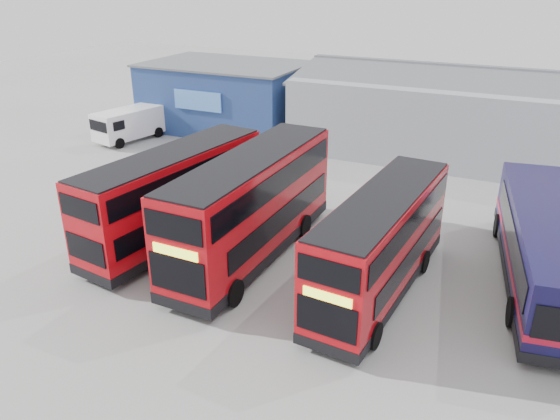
# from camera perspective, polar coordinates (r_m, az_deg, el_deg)

# --- Properties ---
(ground_plane) EXTENTS (120.00, 120.00, 0.00)m
(ground_plane) POSITION_cam_1_polar(r_m,az_deg,el_deg) (24.07, 1.75, -5.46)
(ground_plane) COLOR gray
(ground_plane) RESTS_ON ground
(office_block) EXTENTS (12.30, 8.32, 5.12)m
(office_block) POSITION_cam_1_polar(r_m,az_deg,el_deg) (44.39, -5.61, 11.81)
(office_block) COLOR navy
(office_block) RESTS_ON ground
(maintenance_shed) EXTENTS (30.50, 12.00, 5.89)m
(maintenance_shed) POSITION_cam_1_polar(r_m,az_deg,el_deg) (40.34, 24.44, 8.61)
(maintenance_shed) COLOR #969BA3
(maintenance_shed) RESTS_ON ground
(double_decker_left) EXTENTS (3.79, 10.50, 4.35)m
(double_decker_left) POSITION_cam_1_polar(r_m,az_deg,el_deg) (25.54, -10.90, 1.30)
(double_decker_left) COLOR #B80A12
(double_decker_left) RESTS_ON ground
(double_decker_centre) EXTENTS (2.96, 11.09, 4.67)m
(double_decker_centre) POSITION_cam_1_polar(r_m,az_deg,el_deg) (23.61, -2.94, 0.22)
(double_decker_centre) COLOR #B80A12
(double_decker_centre) RESTS_ON ground
(double_decker_right) EXTENTS (3.10, 9.95, 4.15)m
(double_decker_right) POSITION_cam_1_polar(r_m,az_deg,el_deg) (21.32, 10.49, -3.69)
(double_decker_right) COLOR #B80A12
(double_decker_right) RESTS_ON ground
(single_decker_blue) EXTENTS (4.50, 12.10, 3.21)m
(single_decker_blue) POSITION_cam_1_polar(r_m,az_deg,el_deg) (24.10, 25.91, -3.74)
(single_decker_blue) COLOR #0C0C35
(single_decker_blue) RESTS_ON ground
(panel_van) EXTENTS (3.19, 5.66, 2.34)m
(panel_van) POSITION_cam_1_polar(r_m,az_deg,el_deg) (42.48, -15.50, 8.74)
(panel_van) COLOR white
(panel_van) RESTS_ON ground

